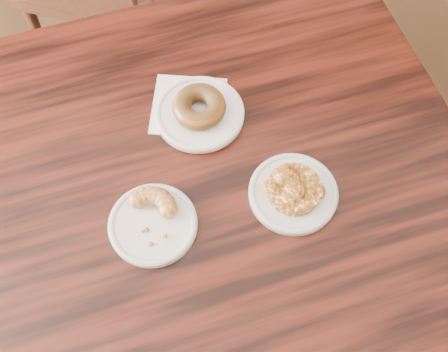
{
  "coord_description": "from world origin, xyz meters",
  "views": [
    {
      "loc": [
        -0.16,
        -0.44,
        1.68
      ],
      "look_at": [
        -0.16,
        0.02,
        0.8
      ],
      "focal_mm": 45.0,
      "sensor_mm": 36.0,
      "label": 1
    }
  ],
  "objects_px": {
    "apple_fritter": "(294,188)",
    "cruller_fragment": "(152,220)",
    "cafe_table": "(222,253)",
    "glazed_donut": "(199,107)"
  },
  "relations": [
    {
      "from": "cafe_table",
      "to": "apple_fritter",
      "type": "xyz_separation_m",
      "value": [
        0.13,
        -0.02,
        0.4
      ]
    },
    {
      "from": "cafe_table",
      "to": "cruller_fragment",
      "type": "height_order",
      "value": "cruller_fragment"
    },
    {
      "from": "glazed_donut",
      "to": "cruller_fragment",
      "type": "distance_m",
      "value": 0.25
    },
    {
      "from": "apple_fritter",
      "to": "cruller_fragment",
      "type": "distance_m",
      "value": 0.26
    },
    {
      "from": "cafe_table",
      "to": "cruller_fragment",
      "type": "xyz_separation_m",
      "value": [
        -0.12,
        -0.08,
        0.4
      ]
    },
    {
      "from": "apple_fritter",
      "to": "cafe_table",
      "type": "bearing_deg",
      "value": 170.39
    },
    {
      "from": "apple_fritter",
      "to": "cruller_fragment",
      "type": "relative_size",
      "value": 1.21
    },
    {
      "from": "cafe_table",
      "to": "glazed_donut",
      "type": "bearing_deg",
      "value": 88.37
    },
    {
      "from": "glazed_donut",
      "to": "apple_fritter",
      "type": "xyz_separation_m",
      "value": [
        0.17,
        -0.17,
        -0.01
      ]
    },
    {
      "from": "cafe_table",
      "to": "cruller_fragment",
      "type": "relative_size",
      "value": 8.66
    }
  ]
}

